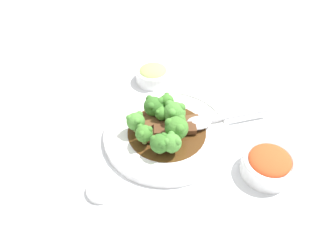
% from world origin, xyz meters
% --- Properties ---
extents(ground_plane, '(4.00, 4.00, 0.00)m').
position_xyz_m(ground_plane, '(0.00, 0.00, 0.00)').
color(ground_plane, silver).
extents(main_plate, '(0.31, 0.31, 0.02)m').
position_xyz_m(main_plate, '(0.00, 0.00, 0.01)').
color(main_plate, white).
rests_on(main_plate, ground_plane).
extents(beef_strip_0, '(0.04, 0.06, 0.01)m').
position_xyz_m(beef_strip_0, '(-0.02, 0.03, 0.02)').
color(beef_strip_0, '#56331E').
rests_on(beef_strip_0, main_plate).
extents(beef_strip_1, '(0.04, 0.06, 0.01)m').
position_xyz_m(beef_strip_1, '(-0.00, -0.04, 0.03)').
color(beef_strip_1, '#56331E').
rests_on(beef_strip_1, main_plate).
extents(beef_strip_2, '(0.07, 0.07, 0.01)m').
position_xyz_m(beef_strip_2, '(0.02, 0.04, 0.03)').
color(beef_strip_2, brown).
rests_on(beef_strip_2, main_plate).
extents(beef_strip_3, '(0.04, 0.05, 0.01)m').
position_xyz_m(beef_strip_3, '(0.03, -0.06, 0.02)').
color(beef_strip_3, brown).
rests_on(beef_strip_3, main_plate).
extents(beef_strip_4, '(0.04, 0.05, 0.01)m').
position_xyz_m(beef_strip_4, '(0.00, 0.01, 0.03)').
color(beef_strip_4, '#56331E').
rests_on(beef_strip_4, main_plate).
extents(broccoli_floret_0, '(0.03, 0.03, 0.04)m').
position_xyz_m(broccoli_floret_0, '(0.03, 0.01, 0.05)').
color(broccoli_floret_0, '#8EB756').
rests_on(broccoli_floret_0, main_plate).
extents(broccoli_floret_1, '(0.05, 0.05, 0.05)m').
position_xyz_m(broccoli_floret_1, '(0.05, 0.03, 0.05)').
color(broccoli_floret_1, '#8EB756').
rests_on(broccoli_floret_1, main_plate).
extents(broccoli_floret_2, '(0.04, 0.04, 0.05)m').
position_xyz_m(broccoli_floret_2, '(-0.07, 0.02, 0.05)').
color(broccoli_floret_2, '#8EB756').
rests_on(broccoli_floret_2, main_plate).
extents(broccoli_floret_3, '(0.04, 0.04, 0.05)m').
position_xyz_m(broccoli_floret_3, '(0.07, 0.00, 0.05)').
color(broccoli_floret_3, '#7FA84C').
rests_on(broccoli_floret_3, main_plate).
extents(broccoli_floret_4, '(0.04, 0.04, 0.05)m').
position_xyz_m(broccoli_floret_4, '(-0.04, 0.05, 0.05)').
color(broccoli_floret_4, '#7FA84C').
rests_on(broccoli_floret_4, main_plate).
extents(broccoli_floret_5, '(0.05, 0.05, 0.06)m').
position_xyz_m(broccoli_floret_5, '(-0.03, -0.02, 0.06)').
color(broccoli_floret_5, '#7FA84C').
rests_on(broccoli_floret_5, main_plate).
extents(broccoli_floret_6, '(0.04, 0.04, 0.05)m').
position_xyz_m(broccoli_floret_6, '(-0.07, -0.01, 0.05)').
color(broccoli_floret_6, '#7FA84C').
rests_on(broccoli_floret_6, main_plate).
extents(broccoli_floret_7, '(0.06, 0.06, 0.06)m').
position_xyz_m(broccoli_floret_7, '(0.03, -0.02, 0.05)').
color(broccoli_floret_7, '#8EB756').
rests_on(broccoli_floret_7, main_plate).
extents(broccoli_floret_8, '(0.04, 0.04, 0.05)m').
position_xyz_m(broccoli_floret_8, '(0.00, 0.07, 0.05)').
color(broccoli_floret_8, '#7FA84C').
rests_on(broccoli_floret_8, main_plate).
extents(serving_spoon, '(0.08, 0.23, 0.01)m').
position_xyz_m(serving_spoon, '(0.02, -0.09, 0.03)').
color(serving_spoon, '#B7B7BC').
rests_on(serving_spoon, main_plate).
extents(side_bowl_kimchi, '(0.12, 0.12, 0.05)m').
position_xyz_m(side_bowl_kimchi, '(-0.11, -0.22, 0.03)').
color(side_bowl_kimchi, white).
rests_on(side_bowl_kimchi, ground_plane).
extents(side_bowl_appetizer, '(0.10, 0.10, 0.05)m').
position_xyz_m(side_bowl_appetizer, '(0.22, 0.04, 0.02)').
color(side_bowl_appetizer, white).
rests_on(side_bowl_appetizer, ground_plane).
extents(sauce_dish, '(0.07, 0.07, 0.01)m').
position_xyz_m(sauce_dish, '(-0.16, 0.14, 0.01)').
color(sauce_dish, white).
rests_on(sauce_dish, ground_plane).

